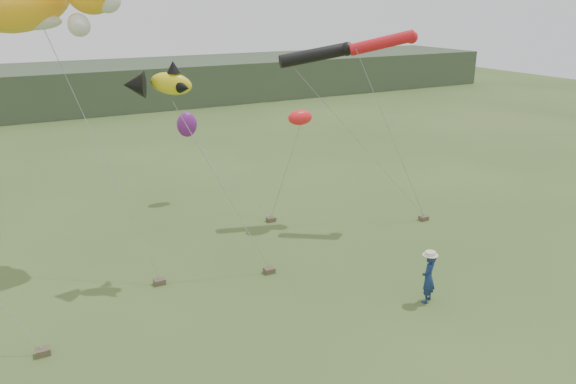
% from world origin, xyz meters
% --- Properties ---
extents(ground, '(120.00, 120.00, 0.00)m').
position_xyz_m(ground, '(0.00, 0.00, 0.00)').
color(ground, '#385123').
rests_on(ground, ground).
extents(headland, '(90.00, 13.00, 4.00)m').
position_xyz_m(headland, '(-3.11, 44.69, 1.92)').
color(headland, '#2D3D28').
rests_on(headland, ground).
extents(festival_attendant, '(0.78, 0.69, 1.80)m').
position_xyz_m(festival_attendant, '(2.37, -0.17, 0.90)').
color(festival_attendant, navy).
rests_on(festival_attendant, ground).
extents(sandbag_anchors, '(17.55, 6.60, 0.21)m').
position_xyz_m(sandbag_anchors, '(-1.62, 5.49, 0.10)').
color(sandbag_anchors, brown).
rests_on(sandbag_anchors, ground).
extents(fish_kite, '(2.54, 1.65, 1.25)m').
position_xyz_m(fish_kite, '(-4.75, 6.18, 7.21)').
color(fish_kite, yellow).
rests_on(fish_kite, ground).
extents(tube_kites, '(5.28, 3.66, 1.68)m').
position_xyz_m(tube_kites, '(4.22, 7.93, 7.90)').
color(tube_kites, black).
rests_on(tube_kites, ground).
extents(misc_kites, '(4.47, 6.30, 1.99)m').
position_xyz_m(misc_kites, '(-0.03, 11.81, 4.38)').
color(misc_kites, red).
rests_on(misc_kites, ground).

